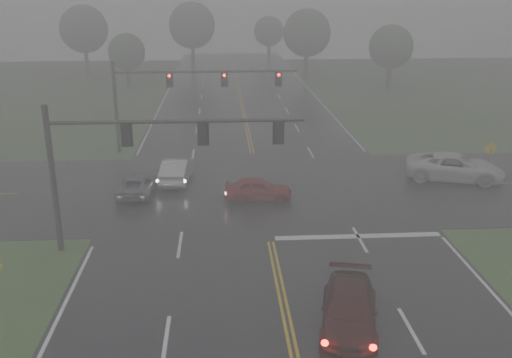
{
  "coord_description": "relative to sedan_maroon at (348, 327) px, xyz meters",
  "views": [
    {
      "loc": [
        -2.38,
        -11.79,
        12.03
      ],
      "look_at": [
        -0.61,
        16.0,
        2.68
      ],
      "focal_mm": 40.0,
      "sensor_mm": 36.0,
      "label": 1
    }
  ],
  "objects": [
    {
      "name": "pickup_white",
      "position": [
        10.69,
        16.6,
        0.0
      ],
      "size": [
        6.78,
        4.57,
        1.73
      ],
      "primitive_type": "imported",
      "rotation": [
        0.0,
        0.0,
        1.27
      ],
      "color": "silver",
      "rests_on": "ground"
    },
    {
      "name": "main_road",
      "position": [
        -2.23,
        13.64,
        0.0
      ],
      "size": [
        18.0,
        160.0,
        0.02
      ],
      "primitive_type": "cube",
      "color": "black",
      "rests_on": "ground"
    },
    {
      "name": "car_grey",
      "position": [
        -9.77,
        15.23,
        0.0
      ],
      "size": [
        2.23,
        4.54,
        1.24
      ],
      "primitive_type": "imported",
      "rotation": [
        0.0,
        0.0,
        3.1
      ],
      "color": "#595A60",
      "rests_on": "ground"
    },
    {
      "name": "tree_nw_a",
      "position": [
        -16.12,
        55.22,
        4.42
      ],
      "size": [
        4.58,
        4.58,
        6.73
      ],
      "color": "#2F251E",
      "rests_on": "ground"
    },
    {
      "name": "cross_street",
      "position": [
        -2.23,
        15.64,
        0.0
      ],
      "size": [
        120.0,
        14.0,
        0.02
      ],
      "primitive_type": "cube",
      "color": "black",
      "rests_on": "ground"
    },
    {
      "name": "sedan_maroon",
      "position": [
        0.0,
        0.0,
        0.0
      ],
      "size": [
        3.11,
        5.34,
        1.45
      ],
      "primitive_type": "imported",
      "rotation": [
        0.0,
        0.0,
        -0.23
      ],
      "color": "#360C09",
      "rests_on": "ground"
    },
    {
      "name": "sedan_red",
      "position": [
        -2.45,
        13.65,
        0.0
      ],
      "size": [
        4.11,
        1.91,
        1.36
      ],
      "primitive_type": "imported",
      "rotation": [
        0.0,
        0.0,
        1.49
      ],
      "color": "maroon",
      "rests_on": "ground"
    },
    {
      "name": "tree_e_near",
      "position": [
        16.39,
        51.74,
        5.17
      ],
      "size": [
        5.37,
        5.37,
        7.88
      ],
      "color": "#2F251E",
      "rests_on": "ground"
    },
    {
      "name": "sign_diamond_east",
      "position": [
        13.19,
        17.06,
        1.66
      ],
      "size": [
        1.02,
        0.13,
        2.46
      ],
      "rotation": [
        0.0,
        0.0,
        0.09
      ],
      "color": "black",
      "rests_on": "ground"
    },
    {
      "name": "sedan_silver",
      "position": [
        -7.52,
        17.45,
        0.0
      ],
      "size": [
        2.04,
        4.81,
        1.54
      ],
      "primitive_type": "imported",
      "rotation": [
        0.0,
        0.0,
        3.05
      ],
      "color": "#B7B9C0",
      "rests_on": "ground"
    },
    {
      "name": "signal_gantry_far",
      "position": [
        -8.1,
        24.75,
        4.91
      ],
      "size": [
        13.76,
        0.35,
        6.93
      ],
      "color": "black",
      "rests_on": "ground"
    },
    {
      "name": "signal_gantry_near",
      "position": [
        -8.86,
        7.48,
        4.95
      ],
      "size": [
        11.82,
        0.31,
        7.1
      ],
      "color": "black",
      "rests_on": "ground"
    },
    {
      "name": "tree_nw_b",
      "position": [
        -23.65,
        66.31,
        6.49
      ],
      "size": [
        6.72,
        6.72,
        9.86
      ],
      "color": "#2F251E",
      "rests_on": "ground"
    },
    {
      "name": "stop_bar",
      "position": [
        2.27,
        8.04,
        0.0
      ],
      "size": [
        8.5,
        0.5,
        0.01
      ],
      "primitive_type": "cube",
      "color": "silver",
      "rests_on": "ground"
    },
    {
      "name": "tree_n_mid",
      "position": [
        -8.59,
        70.69,
        6.66
      ],
      "size": [
        6.9,
        6.9,
        10.13
      ],
      "color": "#2F251E",
      "rests_on": "ground"
    },
    {
      "name": "tree_ne_a",
      "position": [
        7.34,
        60.68,
        6.23
      ],
      "size": [
        6.45,
        6.45,
        9.47
      ],
      "color": "#2F251E",
      "rests_on": "ground"
    },
    {
      "name": "tree_n_far",
      "position": [
        4.01,
        82.18,
        4.94
      ],
      "size": [
        5.13,
        5.13,
        7.53
      ],
      "color": "#2F251E",
      "rests_on": "ground"
    }
  ]
}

